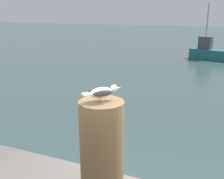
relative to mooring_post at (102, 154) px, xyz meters
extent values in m
cylinder|color=brown|center=(0.00, 0.00, 0.00)|extent=(0.43, 0.43, 1.09)
cylinder|color=tan|center=(0.01, -0.02, 0.56)|extent=(0.01, 0.01, 0.04)
cylinder|color=tan|center=(-0.02, 0.00, 0.56)|extent=(0.01, 0.01, 0.04)
ellipsoid|color=silver|center=(0.00, 0.00, 0.63)|extent=(0.22, 0.23, 0.10)
sphere|color=silver|center=(0.09, 0.10, 0.66)|extent=(0.06, 0.06, 0.06)
cone|color=yellow|center=(0.12, 0.14, 0.65)|extent=(0.04, 0.05, 0.02)
cube|color=silver|center=(-0.09, -0.11, 0.63)|extent=(0.11, 0.11, 0.01)
ellipsoid|color=#303030|center=(0.04, -0.04, 0.64)|extent=(0.15, 0.17, 0.06)
ellipsoid|color=#303030|center=(-0.05, 0.03, 0.64)|extent=(0.15, 0.17, 0.06)
cube|color=#1E7075|center=(-0.20, 17.51, -1.48)|extent=(2.88, 1.57, 0.66)
cube|color=#47474C|center=(-0.63, 17.63, -0.74)|extent=(0.95, 0.76, 0.83)
cylinder|color=#A5A5A8|center=(-0.63, 17.63, 0.77)|extent=(0.08, 0.08, 2.18)
camera|label=1|loc=(1.06, -2.21, 1.36)|focal=44.53mm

